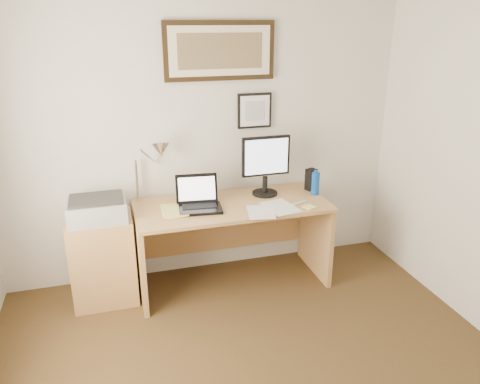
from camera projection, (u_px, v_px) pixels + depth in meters
name	position (u px, v px, depth m)	size (l,w,h in m)	color
wall_back	(203.00, 136.00, 4.00)	(3.50, 0.02, 2.50)	silver
side_cabinet	(103.00, 259.00, 3.78)	(0.50, 0.40, 0.73)	#B07F49
water_bottle	(315.00, 184.00, 4.06)	(0.07, 0.07, 0.20)	#0D47B0
bottle_cap	(316.00, 172.00, 4.03)	(0.04, 0.04, 0.02)	#0D47B0
speaker	(311.00, 179.00, 4.17)	(0.09, 0.08, 0.19)	black
paper_sheet_a	(261.00, 212.00, 3.72)	(0.20, 0.29, 0.00)	white
paper_sheet_b	(280.00, 207.00, 3.81)	(0.23, 0.33, 0.00)	white
sticky_pad	(310.00, 207.00, 3.80)	(0.09, 0.09, 0.01)	#F7FA76
marker_pen	(299.00, 203.00, 3.89)	(0.02, 0.02, 0.14)	white
book	(162.00, 212.00, 3.70)	(0.20, 0.27, 0.02)	#E5D76C
desk	(230.00, 225.00, 4.04)	(1.60, 0.70, 0.75)	#B07F49
laptop	(199.00, 201.00, 3.78)	(0.36, 0.33, 0.26)	black
lcd_monitor	(266.00, 163.00, 3.99)	(0.42, 0.22, 0.52)	black
printer	(97.00, 209.00, 3.60)	(0.44, 0.34, 0.18)	#A6A6A8
desk_lamp	(159.00, 152.00, 3.75)	(0.29, 0.27, 0.53)	silver
picture_large	(220.00, 51.00, 3.77)	(0.92, 0.04, 0.47)	black
picture_small	(255.00, 111.00, 4.03)	(0.30, 0.03, 0.30)	black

